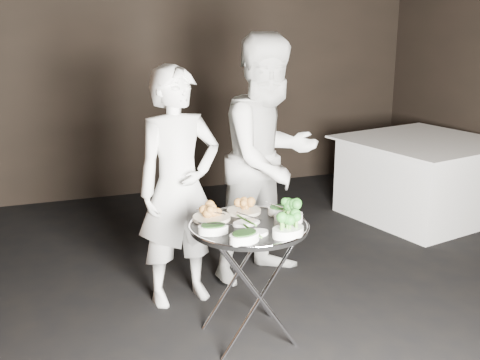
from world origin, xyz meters
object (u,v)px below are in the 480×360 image
object	(u,v)px
tray_stand	(249,277)
waiter_left	(179,187)
dining_table	(422,178)
waiter_right	(270,159)
serving_tray	(249,226)

from	to	relation	value
tray_stand	waiter_left	world-z (taller)	waiter_left
tray_stand	dining_table	world-z (taller)	dining_table
waiter_right	serving_tray	bearing A→B (deg)	-137.95
waiter_right	dining_table	world-z (taller)	waiter_right
waiter_left	waiter_right	size ratio (longest dim) A/B	0.90
waiter_right	dining_table	distance (m)	2.08
serving_tray	dining_table	distance (m)	2.83
waiter_left	waiter_right	xyz separation A→B (m)	(0.72, 0.17, 0.09)
tray_stand	serving_tray	distance (m)	0.32
tray_stand	waiter_left	size ratio (longest dim) A/B	0.44
tray_stand	waiter_left	xyz separation A→B (m)	(-0.25, 0.64, 0.40)
tray_stand	serving_tray	bearing A→B (deg)	-97.13
waiter_left	tray_stand	bearing A→B (deg)	-78.08
serving_tray	dining_table	xyz separation A→B (m)	(2.35, 1.54, -0.33)
serving_tray	waiter_right	bearing A→B (deg)	60.05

